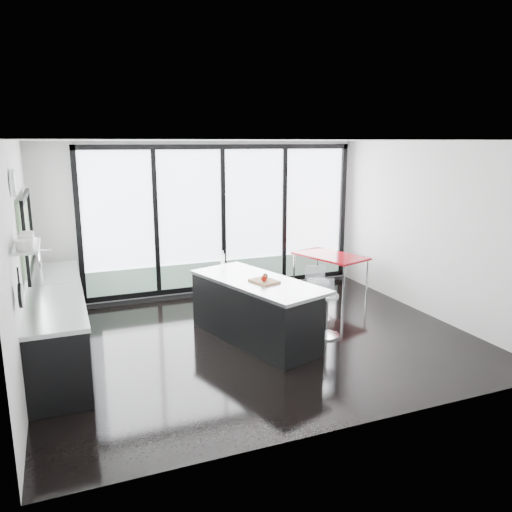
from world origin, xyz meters
name	(u,v)px	position (x,y,z in m)	size (l,w,h in m)	color
floor	(257,338)	(0.00, 0.00, 0.00)	(6.00, 5.00, 0.00)	black
ceiling	(257,140)	(0.00, 0.00, 2.80)	(6.00, 5.00, 0.00)	white
wall_back	(222,225)	(0.27, 2.47, 1.27)	(6.00, 0.09, 2.80)	silver
wall_front	(357,293)	(0.00, -2.50, 1.40)	(6.00, 0.00, 2.80)	silver
wall_left	(23,244)	(-2.97, 0.27, 1.56)	(0.26, 5.00, 2.80)	silver
wall_right	(430,230)	(3.00, 0.00, 1.40)	(0.00, 5.00, 2.80)	silver
counter_cabinets	(57,323)	(-2.67, 0.40, 0.46)	(0.69, 3.24, 1.36)	black
island	(254,310)	(-0.06, -0.02, 0.45)	(1.51, 2.32, 1.14)	black
bar_stool_near	(326,315)	(0.96, -0.31, 0.32)	(0.40, 0.40, 0.64)	silver
bar_stool_far	(317,300)	(1.17, 0.34, 0.33)	(0.42, 0.42, 0.66)	silver
red_table	(330,273)	(2.13, 1.63, 0.36)	(0.76, 1.34, 0.72)	maroon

